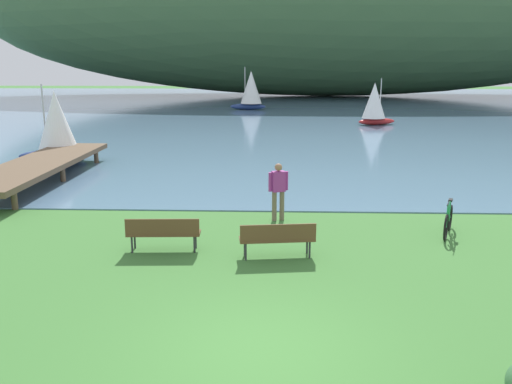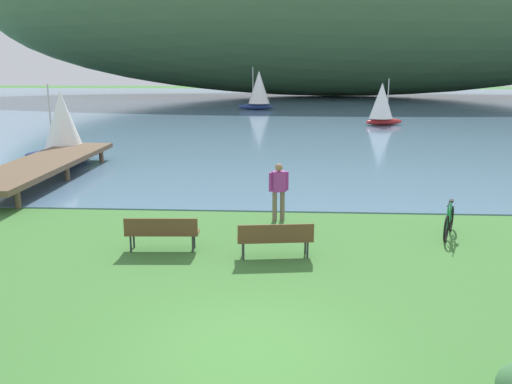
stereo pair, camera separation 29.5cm
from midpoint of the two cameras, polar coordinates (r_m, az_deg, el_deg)
ground_plane at (r=9.19m, az=0.32°, el=-16.29°), size 200.00×200.00×0.00m
bay_water at (r=56.52m, az=2.92°, el=8.88°), size 180.00×80.00×0.04m
distant_hillside at (r=76.95m, az=8.82°, el=19.13°), size 96.82×28.00×24.54m
park_bench_near_camera at (r=13.55m, az=-9.26°, el=-4.05°), size 1.82×0.58×0.88m
park_bench_further_along at (r=12.91m, az=2.70°, el=-4.78°), size 1.85×0.71×0.88m
bicycle_leaning_near_bench at (r=15.45m, az=20.15°, el=-3.00°), size 0.74×1.66×1.01m
person_at_shoreline at (r=15.85m, az=2.94°, el=0.40°), size 0.57×0.34×1.71m
sailboat_nearest_to_shore at (r=41.15m, az=13.32°, el=9.06°), size 2.98×2.12×3.37m
sailboat_mid_bay at (r=27.13m, az=-19.49°, el=6.70°), size 3.14×2.20×3.55m
sailboat_toward_hillside at (r=53.40m, az=0.43°, el=10.71°), size 3.52×2.17×4.08m
pier_dock at (r=22.74m, az=-21.22°, el=2.76°), size 2.40×10.00×0.80m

